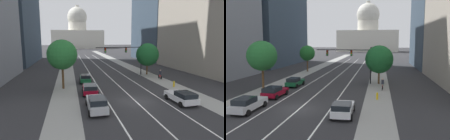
# 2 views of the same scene
# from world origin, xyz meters

# --- Properties ---
(ground_plane) EXTENTS (400.00, 400.00, 0.00)m
(ground_plane) POSITION_xyz_m (0.00, 40.00, 0.00)
(ground_plane) COLOR #2B2B2D
(sidewalk_left) EXTENTS (3.32, 130.00, 0.01)m
(sidewalk_left) POSITION_xyz_m (-8.23, 35.00, 0.01)
(sidewalk_left) COLOR gray
(sidewalk_left) RESTS_ON ground
(sidewalk_right) EXTENTS (3.32, 130.00, 0.01)m
(sidewalk_right) POSITION_xyz_m (8.23, 35.00, 0.01)
(sidewalk_right) COLOR gray
(sidewalk_right) RESTS_ON ground
(lane_stripe_left) EXTENTS (0.16, 90.00, 0.01)m
(lane_stripe_left) POSITION_xyz_m (-3.29, 25.00, 0.01)
(lane_stripe_left) COLOR white
(lane_stripe_left) RESTS_ON ground
(lane_stripe_center) EXTENTS (0.16, 90.00, 0.01)m
(lane_stripe_center) POSITION_xyz_m (0.00, 25.00, 0.01)
(lane_stripe_center) COLOR white
(lane_stripe_center) RESTS_ON ground
(lane_stripe_right) EXTENTS (0.16, 90.00, 0.01)m
(lane_stripe_right) POSITION_xyz_m (3.29, 25.00, 0.01)
(lane_stripe_right) COLOR white
(lane_stripe_right) RESTS_ON ground
(capitol_building) EXTENTS (40.10, 22.30, 34.20)m
(capitol_building) POSITION_xyz_m (0.00, 139.77, 11.82)
(capitol_building) COLOR beige
(capitol_building) RESTS_ON ground
(car_green) EXTENTS (2.05, 4.17, 1.44)m
(car_green) POSITION_xyz_m (-4.94, 11.62, 0.76)
(car_green) COLOR #14512D
(car_green) RESTS_ON ground
(car_white) EXTENTS (2.18, 4.38, 1.46)m
(car_white) POSITION_xyz_m (4.93, -1.58, 0.76)
(car_white) COLOR silver
(car_white) RESTS_ON ground
(car_silver) EXTENTS (2.01, 4.81, 1.55)m
(car_silver) POSITION_xyz_m (-4.93, -1.77, 0.79)
(car_silver) COLOR #B2B5BA
(car_silver) RESTS_ON ground
(car_crimson) EXTENTS (2.22, 4.26, 1.43)m
(car_crimson) POSITION_xyz_m (-4.94, 4.35, 0.76)
(car_crimson) COLOR maroon
(car_crimson) RESTS_ON ground
(traffic_signal_mast) EXTENTS (9.44, 0.39, 6.21)m
(traffic_signal_mast) POSITION_xyz_m (3.75, 16.13, 4.53)
(traffic_signal_mast) COLOR black
(traffic_signal_mast) RESTS_ON ground
(fire_hydrant) EXTENTS (0.26, 0.35, 0.91)m
(fire_hydrant) POSITION_xyz_m (8.13, 5.45, 0.46)
(fire_hydrant) COLOR yellow
(fire_hydrant) RESTS_ON ground
(cyclist) EXTENTS (0.38, 1.70, 1.72)m
(cyclist) POSITION_xyz_m (8.85, 11.48, 0.85)
(cyclist) COLOR black
(cyclist) RESTS_ON ground
(street_tree_near_left) EXTENTS (4.36, 4.36, 7.26)m
(street_tree_near_left) POSITION_xyz_m (-8.50, 8.15, 5.07)
(street_tree_near_left) COLOR #51381E
(street_tree_near_left) RESTS_ON ground
(street_tree_mid_left) EXTENTS (3.61, 3.61, 6.19)m
(street_tree_mid_left) POSITION_xyz_m (-8.50, 29.50, 4.36)
(street_tree_mid_left) COLOR #51381E
(street_tree_mid_left) RESTS_ON ground
(street_tree_near_right) EXTENTS (4.69, 4.69, 6.51)m
(street_tree_near_right) POSITION_xyz_m (8.26, 16.29, 4.16)
(street_tree_near_right) COLOR #51381E
(street_tree_near_right) RESTS_ON ground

